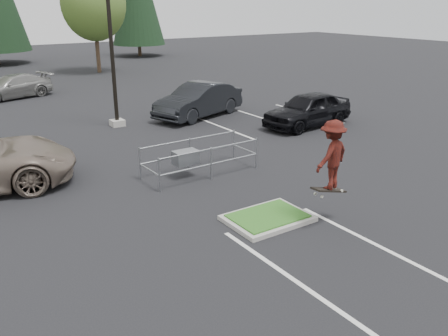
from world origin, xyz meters
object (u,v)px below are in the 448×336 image
decid_c (93,6)px  car_r_black (308,109)px  light_pole (110,26)px  car_far_silver (13,87)px  cart_corral (189,157)px  skateboarder (332,155)px  car_r_charc (199,100)px

decid_c → car_r_black: bearing=-85.0°
decid_c → light_pole: bearing=-107.1°
light_pole → car_far_silver: size_ratio=2.10×
cart_corral → skateboarder: 5.46m
skateboarder → car_r_black: size_ratio=0.44×
light_pole → car_far_silver: 11.04m
cart_corral → car_r_black: (8.05, 2.83, 0.11)m
skateboarder → decid_c: bearing=-112.4°
car_r_charc → cart_corral: bearing=-51.9°
decid_c → car_r_black: decid_c is taller
car_r_black → light_pole: bearing=-129.1°
skateboarder → car_r_charc: bearing=-119.2°
decid_c → car_r_charc: bearing=-94.0°
skateboarder → car_far_silver: size_ratio=0.42×
cart_corral → car_r_charc: (4.75, 7.33, 0.16)m
skateboarder → car_r_black: skateboarder is taller
light_pole → car_r_black: bearing=-33.7°
light_pole → car_far_silver: bearing=104.8°
cart_corral → car_r_black: car_r_black is taller
car_far_silver → car_r_black: bearing=17.8°
decid_c → car_r_charc: size_ratio=1.63×
car_r_charc → car_far_silver: 12.54m
light_pole → skateboarder: (0.70, -13.00, -2.66)m
car_r_black → decid_c: bearing=179.6°
skateboarder → car_r_charc: (3.50, 12.50, -1.05)m
light_pole → car_r_charc: size_ratio=1.96×
cart_corral → car_r_charc: car_r_charc is taller
skateboarder → car_far_silver: bearing=-95.3°
decid_c → car_r_charc: (-1.29, -18.33, -4.40)m
light_pole → skateboarder: size_ratio=4.96×
skateboarder → car_r_charc: skateboarder is taller
car_r_black → car_far_silver: bearing=-151.3°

